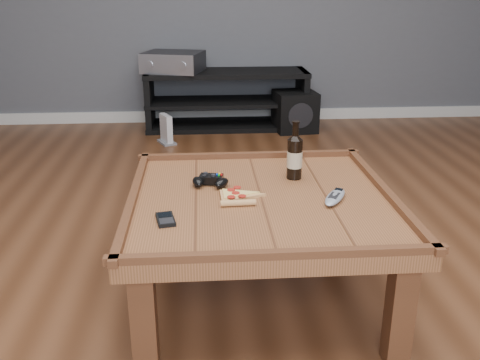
{
  "coord_description": "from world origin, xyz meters",
  "views": [
    {
      "loc": [
        -0.22,
        -1.88,
        1.23
      ],
      "look_at": [
        -0.08,
        0.0,
        0.52
      ],
      "focal_mm": 40.0,
      "sensor_mm": 36.0,
      "label": 1
    }
  ],
  "objects": [
    {
      "name": "ground",
      "position": [
        0.0,
        0.0,
        0.0
      ],
      "size": [
        6.0,
        6.0,
        0.0
      ],
      "primitive_type": "plane",
      "color": "#452513",
      "rests_on": "ground"
    },
    {
      "name": "remote_control",
      "position": [
        0.27,
        -0.05,
        0.46
      ],
      "size": [
        0.14,
        0.19,
        0.03
      ],
      "rotation": [
        0.0,
        0.0,
        -0.5
      ],
      "color": "gray",
      "rests_on": "coffee_table"
    },
    {
      "name": "baseboard",
      "position": [
        0.0,
        2.99,
        0.05
      ],
      "size": [
        5.0,
        0.02,
        0.1
      ],
      "primitive_type": "cube",
      "color": "silver",
      "rests_on": "ground"
    },
    {
      "name": "pizza_slice",
      "position": [
        -0.1,
        -0.01,
        0.46
      ],
      "size": [
        0.15,
        0.24,
        0.02
      ],
      "rotation": [
        0.0,
        0.0,
        0.03
      ],
      "color": "tan",
      "rests_on": "coffee_table"
    },
    {
      "name": "subwoofer",
      "position": [
        0.58,
        2.6,
        0.17
      ],
      "size": [
        0.38,
        0.38,
        0.34
      ],
      "rotation": [
        0.0,
        0.0,
        0.12
      ],
      "color": "black",
      "rests_on": "ground"
    },
    {
      "name": "coffee_table",
      "position": [
        0.0,
        0.0,
        0.39
      ],
      "size": [
        1.03,
        1.03,
        0.48
      ],
      "color": "brown",
      "rests_on": "ground"
    },
    {
      "name": "game_controller",
      "position": [
        -0.19,
        0.13,
        0.47
      ],
      "size": [
        0.16,
        0.13,
        0.04
      ],
      "rotation": [
        0.0,
        0.0,
        -0.21
      ],
      "color": "black",
      "rests_on": "coffee_table"
    },
    {
      "name": "game_console",
      "position": [
        -0.51,
        2.28,
        0.11
      ],
      "size": [
        0.17,
        0.21,
        0.23
      ],
      "rotation": [
        0.0,
        0.0,
        0.42
      ],
      "color": "gray",
      "rests_on": "ground"
    },
    {
      "name": "beer_bottle",
      "position": [
        0.16,
        0.2,
        0.55
      ],
      "size": [
        0.06,
        0.06,
        0.24
      ],
      "color": "black",
      "rests_on": "coffee_table"
    },
    {
      "name": "av_receiver",
      "position": [
        -0.45,
        2.74,
        0.58
      ],
      "size": [
        0.56,
        0.5,
        0.16
      ],
      "rotation": [
        0.0,
        0.0,
        -0.28
      ],
      "color": "black",
      "rests_on": "media_console"
    },
    {
      "name": "smartphone",
      "position": [
        -0.35,
        -0.2,
        0.46
      ],
      "size": [
        0.08,
        0.12,
        0.01
      ],
      "rotation": [
        0.0,
        0.0,
        0.19
      ],
      "color": "black",
      "rests_on": "coffee_table"
    },
    {
      "name": "media_console",
      "position": [
        0.0,
        2.75,
        0.25
      ],
      "size": [
        1.4,
        0.45,
        0.5
      ],
      "color": "black",
      "rests_on": "ground"
    }
  ]
}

